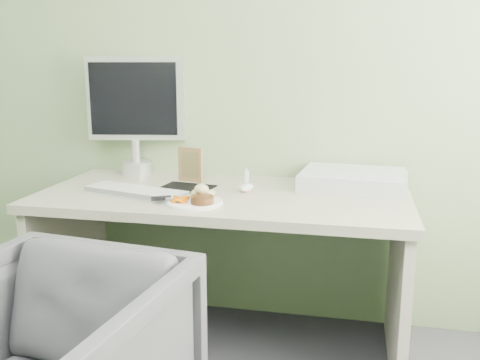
% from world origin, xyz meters
% --- Properties ---
extents(wall_back, '(3.50, 0.00, 3.50)m').
position_xyz_m(wall_back, '(0.00, 2.00, 1.35)').
color(wall_back, gray).
rests_on(wall_back, floor).
extents(desk, '(1.60, 0.75, 0.73)m').
position_xyz_m(desk, '(0.00, 1.62, 0.55)').
color(desk, '#A9A18D').
rests_on(desk, floor).
extents(plate, '(0.22, 0.22, 0.01)m').
position_xyz_m(plate, '(-0.06, 1.42, 0.74)').
color(plate, white).
rests_on(plate, desk).
extents(steak, '(0.10, 0.10, 0.03)m').
position_xyz_m(steak, '(-0.03, 1.40, 0.76)').
color(steak, black).
rests_on(steak, plate).
extents(potato_pile, '(0.12, 0.10, 0.06)m').
position_xyz_m(potato_pile, '(-0.04, 1.48, 0.77)').
color(potato_pile, tan).
rests_on(potato_pile, plate).
extents(carrot_heap, '(0.06, 0.06, 0.04)m').
position_xyz_m(carrot_heap, '(-0.12, 1.39, 0.76)').
color(carrot_heap, orange).
rests_on(carrot_heap, plate).
extents(steak_knife, '(0.19, 0.12, 0.01)m').
position_xyz_m(steak_knife, '(-0.17, 1.41, 0.75)').
color(steak_knife, silver).
rests_on(steak_knife, plate).
extents(mousepad, '(0.26, 0.24, 0.00)m').
position_xyz_m(mousepad, '(-0.18, 1.66, 0.73)').
color(mousepad, black).
rests_on(mousepad, desk).
extents(keyboard, '(0.48, 0.25, 0.02)m').
position_xyz_m(keyboard, '(-0.36, 1.51, 0.75)').
color(keyboard, white).
rests_on(keyboard, desk).
extents(computer_mouse, '(0.07, 0.10, 0.03)m').
position_xyz_m(computer_mouse, '(0.10, 1.67, 0.75)').
color(computer_mouse, white).
rests_on(computer_mouse, desk).
extents(photo_frame, '(0.13, 0.06, 0.17)m').
position_xyz_m(photo_frame, '(-0.20, 1.81, 0.81)').
color(photo_frame, olive).
rests_on(photo_frame, desk).
extents(eyedrop_bottle, '(0.02, 0.02, 0.07)m').
position_xyz_m(eyedrop_bottle, '(0.06, 1.85, 0.76)').
color(eyedrop_bottle, white).
rests_on(eyedrop_bottle, desk).
extents(scanner, '(0.49, 0.35, 0.07)m').
position_xyz_m(scanner, '(0.55, 1.83, 0.77)').
color(scanner, '#A5A8AC').
rests_on(scanner, desk).
extents(monitor, '(0.49, 0.17, 0.58)m').
position_xyz_m(monitor, '(-0.52, 1.94, 1.06)').
color(monitor, silver).
rests_on(monitor, desk).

